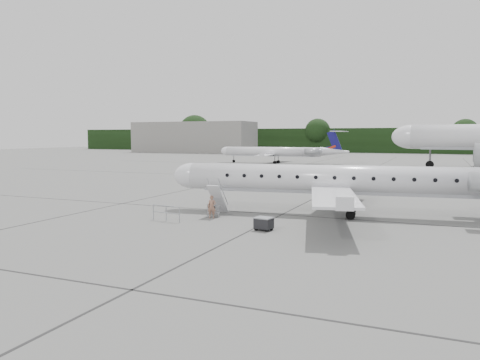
% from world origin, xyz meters
% --- Properties ---
extents(ground, '(320.00, 320.00, 0.00)m').
position_xyz_m(ground, '(0.00, 0.00, 0.00)').
color(ground, slate).
rests_on(ground, ground).
extents(treeline, '(260.00, 4.00, 8.00)m').
position_xyz_m(treeline, '(0.00, 130.00, 4.00)').
color(treeline, black).
rests_on(treeline, ground).
extents(terminal_building, '(40.00, 14.00, 10.00)m').
position_xyz_m(terminal_building, '(-70.00, 110.00, 5.00)').
color(terminal_building, slate).
rests_on(terminal_building, ground).
extents(main_regional_jet, '(29.64, 23.05, 7.01)m').
position_xyz_m(main_regional_jet, '(-1.53, 5.33, 3.50)').
color(main_regional_jet, silver).
rests_on(main_regional_jet, ground).
extents(airstair, '(1.13, 2.33, 2.20)m').
position_xyz_m(airstair, '(-9.24, 2.16, 1.10)').
color(airstair, silver).
rests_on(airstair, ground).
extents(passenger, '(0.64, 0.51, 1.54)m').
position_xyz_m(passenger, '(-9.08, 0.90, 0.77)').
color(passenger, '#8F624E').
rests_on(passenger, ground).
extents(safety_railing, '(2.19, 0.41, 1.00)m').
position_xyz_m(safety_railing, '(-11.32, -1.26, 0.50)').
color(safety_railing, '#979A9F').
rests_on(safety_railing, ground).
extents(baggage_cart, '(1.08, 0.92, 0.84)m').
position_xyz_m(baggage_cart, '(-4.45, -1.57, 0.42)').
color(baggage_cart, black).
rests_on(baggage_cart, ground).
extents(bg_regional_left, '(25.32, 18.51, 6.54)m').
position_xyz_m(bg_regional_left, '(-25.84, 61.78, 3.27)').
color(bg_regional_left, silver).
rests_on(bg_regional_left, ground).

